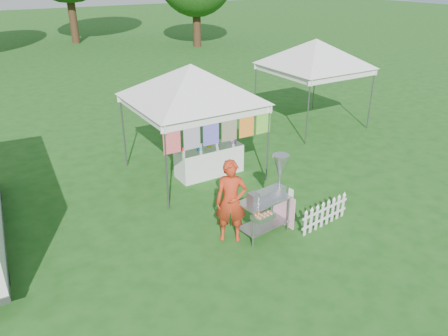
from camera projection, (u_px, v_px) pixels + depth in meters
ground at (270, 233)px, 9.35m from camera, size 120.00×120.00×0.00m
canopy_main at (191, 64)px, 10.80m from camera, size 4.24×4.24×3.45m
canopy_right at (316, 39)px, 14.56m from camera, size 4.24×4.24×3.45m
donut_cart at (272, 190)px, 9.00m from camera, size 1.22×0.97×1.70m
vendor at (231, 201)px, 8.80m from camera, size 0.77×0.70×1.77m
picket_fence at (325, 214)px, 9.50m from camera, size 1.43×0.20×0.56m
display_table at (209, 161)px, 11.86m from camera, size 1.80×0.70×0.79m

